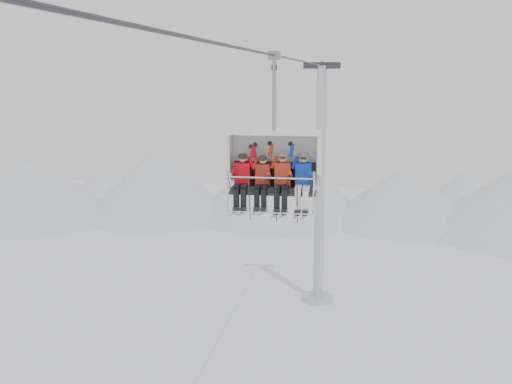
% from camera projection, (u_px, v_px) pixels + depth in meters
% --- Properties ---
extents(ridgeline, '(72.00, 21.00, 7.00)m').
position_uv_depth(ridgeline, '(316.00, 190.00, 56.14)').
color(ridgeline, silver).
rests_on(ridgeline, ground).
extents(lift_tower_right, '(2.00, 1.80, 13.48)m').
position_uv_depth(lift_tower_right, '(320.00, 202.00, 35.90)').
color(lift_tower_right, '#B6B8BE').
rests_on(lift_tower_right, ground).
extents(haul_cable, '(0.06, 50.00, 0.06)m').
position_uv_depth(haul_cable, '(256.00, 52.00, 13.18)').
color(haul_cable, '#2F2F34').
rests_on(haul_cable, lift_tower_left).
extents(chairlift_carrier, '(2.36, 1.17, 3.98)m').
position_uv_depth(chairlift_carrier, '(274.00, 160.00, 16.50)').
color(chairlift_carrier, black).
rests_on(chairlift_carrier, haul_cable).
extents(skier_far_left, '(0.39, 1.69, 1.56)m').
position_uv_depth(skier_far_left, '(242.00, 179.00, 16.42)').
color(skier_far_left, red).
rests_on(skier_far_left, chairlift_carrier).
extents(skier_center_left, '(0.37, 1.69, 1.50)m').
position_uv_depth(skier_center_left, '(262.00, 180.00, 16.33)').
color(skier_center_left, '#A4241B').
rests_on(skier_center_left, chairlift_carrier).
extents(skier_center_right, '(0.40, 1.69, 1.61)m').
position_uv_depth(skier_center_right, '(282.00, 180.00, 16.25)').
color(skier_center_right, red).
rests_on(skier_center_right, chairlift_carrier).
extents(skier_far_right, '(0.40, 1.69, 1.61)m').
position_uv_depth(skier_far_right, '(303.00, 180.00, 16.17)').
color(skier_far_right, '#1132AD').
rests_on(skier_far_right, chairlift_carrier).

